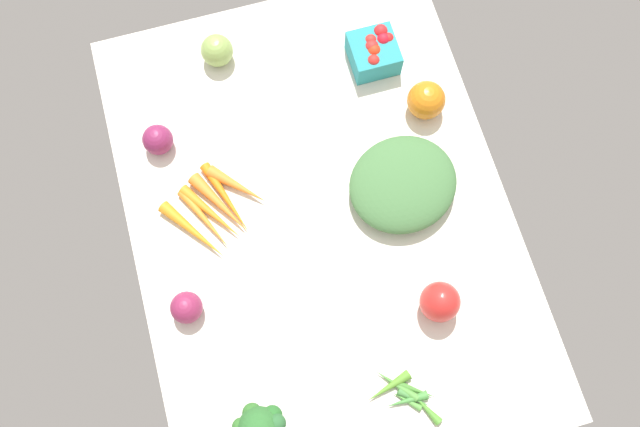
{
  "coord_description": "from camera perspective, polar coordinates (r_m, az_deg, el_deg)",
  "views": [
    {
      "loc": [
        -35.25,
        9.94,
        127.63
      ],
      "look_at": [
        0.0,
        0.0,
        4.0
      ],
      "focal_mm": 36.22,
      "sensor_mm": 36.0,
      "label": 1
    }
  ],
  "objects": [
    {
      "name": "tablecloth",
      "position": [
        1.32,
        0.0,
        -0.37
      ],
      "size": [
        104.0,
        76.0,
        2.0
      ],
      "primitive_type": "cube",
      "color": "silver",
      "rests_on": "ground"
    },
    {
      "name": "okra_pile",
      "position": [
        1.26,
        7.48,
        -15.56
      ],
      "size": [
        13.06,
        13.15,
        1.95
      ],
      "color": "#4F8F3B",
      "rests_on": "tablecloth"
    },
    {
      "name": "carrot_bunch",
      "position": [
        1.32,
        -9.2,
        0.42
      ],
      "size": [
        21.03,
        22.38,
        2.82
      ],
      "color": "orange",
      "rests_on": "tablecloth"
    },
    {
      "name": "red_onion_center",
      "position": [
        1.26,
        -11.72,
        -8.14
      ],
      "size": [
        6.18,
        6.18,
        6.18
      ],
      "primitive_type": "sphere",
      "color": "#86254A",
      "rests_on": "tablecloth"
    },
    {
      "name": "bell_pepper_red",
      "position": [
        1.24,
        10.55,
        -7.68
      ],
      "size": [
        9.83,
        9.83,
        9.28
      ],
      "primitive_type": "ellipsoid",
      "rotation": [
        0.0,
        0.0,
        1.21
      ],
      "color": "red",
      "rests_on": "tablecloth"
    },
    {
      "name": "heirloom_tomato_green",
      "position": [
        1.44,
        -9.09,
        14.03
      ],
      "size": [
        6.9,
        6.9,
        6.9
      ],
      "primitive_type": "sphere",
      "color": "#89A952",
      "rests_on": "tablecloth"
    },
    {
      "name": "heirloom_tomato_orange",
      "position": [
        1.38,
        9.36,
        9.85
      ],
      "size": [
        8.01,
        8.01,
        8.01
      ],
      "primitive_type": "sphere",
      "color": "orange",
      "rests_on": "tablecloth"
    },
    {
      "name": "leafy_greens_clump",
      "position": [
        1.31,
        7.34,
        2.6
      ],
      "size": [
        26.14,
        27.49,
        6.48
      ],
      "primitive_type": "ellipsoid",
      "rotation": [
        0.0,
        0.0,
        5.03
      ],
      "color": "#416F3D",
      "rests_on": "tablecloth"
    },
    {
      "name": "red_onion_near_basket",
      "position": [
        1.37,
        -14.14,
        6.34
      ],
      "size": [
        6.29,
        6.29,
        6.29
      ],
      "primitive_type": "sphere",
      "color": "#7F234E",
      "rests_on": "tablecloth"
    },
    {
      "name": "berry_basket",
      "position": [
        1.42,
        4.8,
        14.07
      ],
      "size": [
        9.85,
        9.85,
        7.18
      ],
      "color": "teal",
      "rests_on": "tablecloth"
    }
  ]
}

